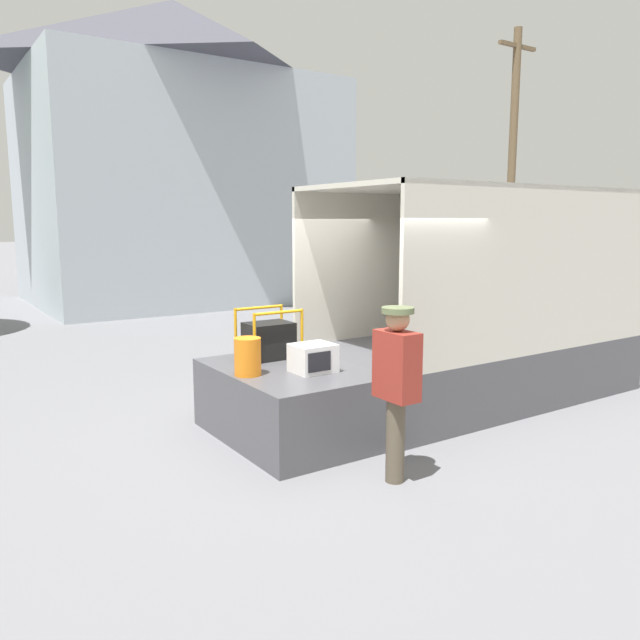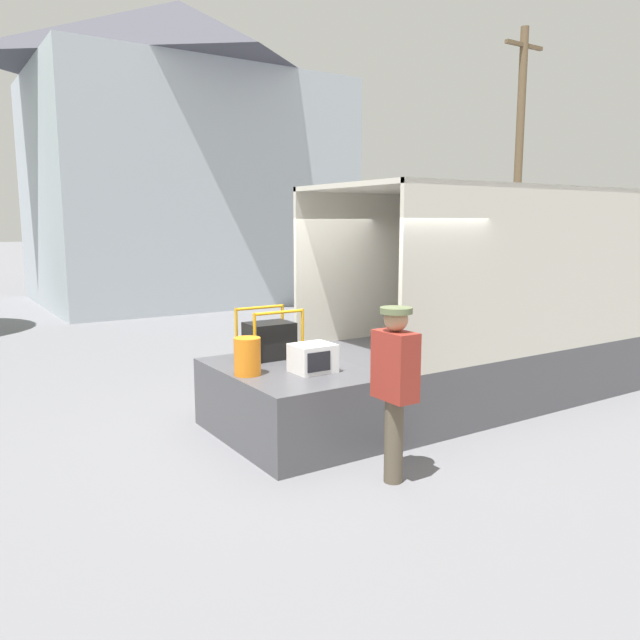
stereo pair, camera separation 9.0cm
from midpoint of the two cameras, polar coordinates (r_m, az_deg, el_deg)
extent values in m
plane|color=slate|center=(7.74, 1.51, -9.57)|extent=(160.00, 160.00, 0.00)
cube|color=#B2B2B7|center=(11.74, 25.20, 1.22)|extent=(2.14, 2.02, 2.10)
cube|color=#4C4C51|center=(9.13, 13.69, -4.27)|extent=(4.70, 2.20, 0.82)
cube|color=beige|center=(9.67, 9.33, 5.31)|extent=(4.70, 0.06, 2.09)
cube|color=beige|center=(8.24, 19.55, 4.29)|extent=(4.70, 0.06, 2.09)
cube|color=beige|center=(10.74, 22.44, 5.10)|extent=(0.06, 2.20, 2.09)
cube|color=beige|center=(8.91, 14.29, 11.38)|extent=(4.70, 2.20, 0.06)
cylinder|color=orange|center=(7.96, 13.91, -2.00)|extent=(0.26, 0.26, 0.33)
cube|color=olive|center=(9.69, 11.83, 0.06)|extent=(0.44, 0.32, 0.35)
cube|color=#2D7F33|center=(9.27, 20.97, -0.74)|extent=(0.44, 0.32, 0.35)
cube|color=#4C4C51|center=(7.24, -3.24, -7.52)|extent=(1.46, 2.09, 0.82)
cube|color=white|center=(6.89, -1.02, -3.50)|extent=(0.45, 0.38, 0.31)
cube|color=black|center=(6.70, -0.43, -3.84)|extent=(0.29, 0.01, 0.21)
cube|color=black|center=(7.59, -5.04, -1.88)|extent=(0.54, 0.42, 0.44)
cylinder|color=slate|center=(7.69, -3.62, -1.55)|extent=(0.20, 0.23, 0.23)
cylinder|color=orange|center=(7.21, -6.36, -1.78)|extent=(0.04, 0.04, 0.61)
cylinder|color=orange|center=(7.52, -2.00, -1.28)|extent=(0.04, 0.04, 0.61)
cylinder|color=orange|center=(7.64, -8.05, -1.20)|extent=(0.04, 0.04, 0.61)
cylinder|color=orange|center=(7.94, -3.86, -0.76)|extent=(0.04, 0.04, 0.61)
cylinder|color=orange|center=(7.32, -4.16, 0.69)|extent=(0.64, 0.04, 0.04)
cylinder|color=orange|center=(7.74, -5.95, 1.12)|extent=(0.64, 0.04, 0.04)
cylinder|color=orange|center=(6.79, -7.01, -3.34)|extent=(0.29, 0.29, 0.41)
cylinder|color=brown|center=(6.06, 6.47, -10.88)|extent=(0.18, 0.18, 0.82)
cube|color=maroon|center=(5.85, 6.60, -4.14)|extent=(0.24, 0.44, 0.65)
sphere|color=tan|center=(5.77, 6.68, 0.07)|extent=(0.22, 0.22, 0.22)
cylinder|color=#606B47|center=(5.76, 6.69, 0.89)|extent=(0.30, 0.30, 0.06)
cube|color=#A8B2BC|center=(20.66, -12.85, 11.29)|extent=(8.76, 6.94, 6.75)
pyramid|color=#42424C|center=(21.35, -13.31, 23.59)|extent=(9.20, 7.29, 2.36)
cylinder|color=brown|center=(23.53, 17.04, 13.56)|extent=(0.28, 0.28, 9.00)
cube|color=brown|center=(24.18, 17.50, 22.79)|extent=(1.80, 0.14, 0.12)
camera|label=1|loc=(0.04, -90.37, -0.06)|focal=35.00mm
camera|label=2|loc=(0.04, 89.63, 0.06)|focal=35.00mm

